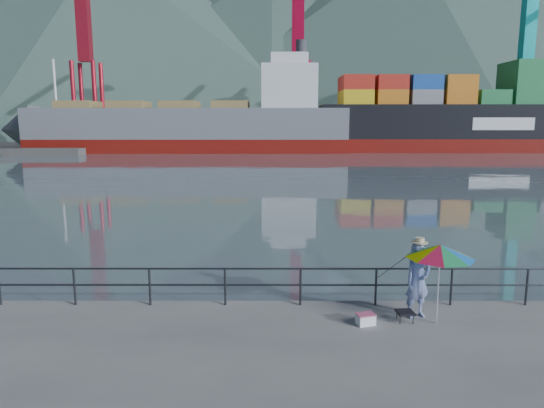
{
  "coord_description": "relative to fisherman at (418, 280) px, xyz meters",
  "views": [
    {
      "loc": [
        0.26,
        -10.58,
        4.82
      ],
      "look_at": [
        0.24,
        6.0,
        2.0
      ],
      "focal_mm": 32.0,
      "sensor_mm": 36.0,
      "label": 1
    }
  ],
  "objects": [
    {
      "name": "container_stacks",
      "position": [
        28.9,
        92.98,
        2.14
      ],
      "size": [
        58.0,
        8.4,
        7.8
      ],
      "color": "gray",
      "rests_on": "ground"
    },
    {
      "name": "fishing_rod",
      "position": [
        -0.34,
        1.24,
        -0.94
      ],
      "size": [
        0.47,
        1.64,
        1.2
      ],
      "primitive_type": "cylinder",
      "rotation": [
        0.96,
        0.0,
        0.27
      ],
      "color": "black",
      "rests_on": "ground"
    },
    {
      "name": "harbor_water",
      "position": [
        -3.85,
        129.08,
        -0.94
      ],
      "size": [
        500.0,
        280.0,
        0.0
      ],
      "primitive_type": "cube",
      "color": "slate",
      "rests_on": "ground"
    },
    {
      "name": "far_dock",
      "position": [
        6.15,
        92.08,
        -0.94
      ],
      "size": [
        200.0,
        40.0,
        0.4
      ],
      "primitive_type": "cube",
      "color": "#514F4C",
      "rests_on": "ground"
    },
    {
      "name": "mountains",
      "position": [
        34.96,
        206.83,
        34.61
      ],
      "size": [
        600.0,
        332.8,
        80.0
      ],
      "color": "#385147",
      "rests_on": "ground"
    },
    {
      "name": "beach_umbrella",
      "position": [
        0.37,
        -0.41,
        0.85
      ],
      "size": [
        1.91,
        1.91,
        1.97
      ],
      "color": "white",
      "rests_on": "ground"
    },
    {
      "name": "fisherman",
      "position": [
        0.0,
        0.0,
        0.0
      ],
      "size": [
        0.8,
        0.67,
        1.89
      ],
      "primitive_type": "imported",
      "rotation": [
        0.0,
        0.0,
        0.36
      ],
      "color": "#29469C",
      "rests_on": "ground"
    },
    {
      "name": "cooler_bag",
      "position": [
        -1.36,
        -0.48,
        -0.82
      ],
      "size": [
        0.48,
        0.39,
        0.24
      ],
      "primitive_type": "cube",
      "rotation": [
        0.0,
        0.0,
        0.29
      ],
      "color": "white",
      "rests_on": "ground"
    },
    {
      "name": "folding_stool",
      "position": [
        -0.36,
        -0.31,
        -0.8
      ],
      "size": [
        0.43,
        0.43,
        0.26
      ],
      "color": "black",
      "rests_on": "ground"
    },
    {
      "name": "port_cranes",
      "position": [
        27.15,
        83.08,
        15.06
      ],
      "size": [
        116.0,
        28.0,
        38.4
      ],
      "color": "red",
      "rests_on": "ground"
    },
    {
      "name": "bulk_carrier",
      "position": [
        -15.7,
        70.97,
        3.16
      ],
      "size": [
        52.56,
        9.1,
        14.5
      ],
      "color": "maroon",
      "rests_on": "ground"
    },
    {
      "name": "guardrail",
      "position": [
        -3.85,
        0.78,
        -0.42
      ],
      "size": [
        22.0,
        0.06,
        1.03
      ],
      "color": "#2D3033",
      "rests_on": "ground"
    },
    {
      "name": "container_ship",
      "position": [
        35.43,
        72.72,
        4.9
      ],
      "size": [
        58.24,
        9.71,
        18.1
      ],
      "color": "maroon",
      "rests_on": "ground"
    }
  ]
}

